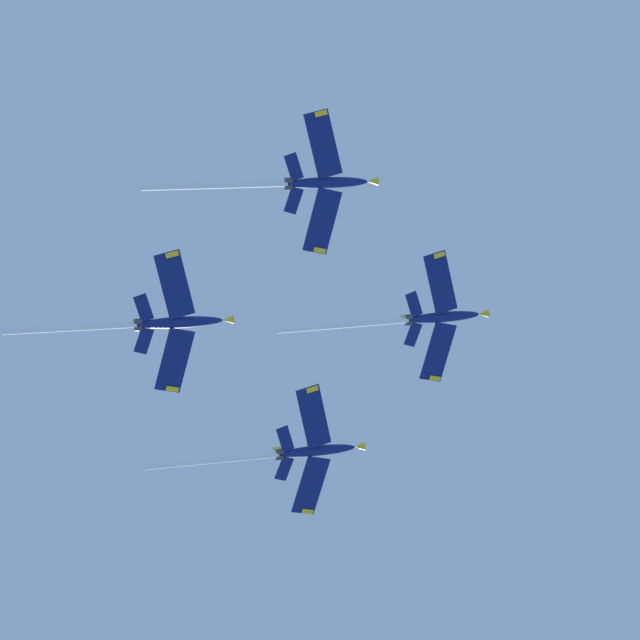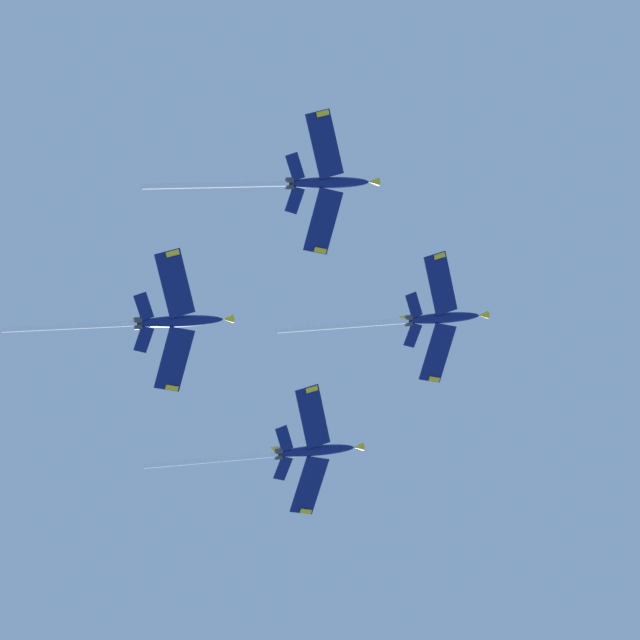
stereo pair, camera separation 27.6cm
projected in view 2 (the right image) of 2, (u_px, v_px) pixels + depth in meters
jet_lead at (420, 320)px, 154.95m from camera, size 31.61×19.93×13.28m
jet_left_wing at (296, 452)px, 152.08m from camera, size 30.64×19.82×12.80m
jet_right_wing at (307, 183)px, 143.71m from camera, size 31.36×19.92×13.11m
jet_slot at (161, 322)px, 142.15m from camera, size 28.92×19.86×11.86m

